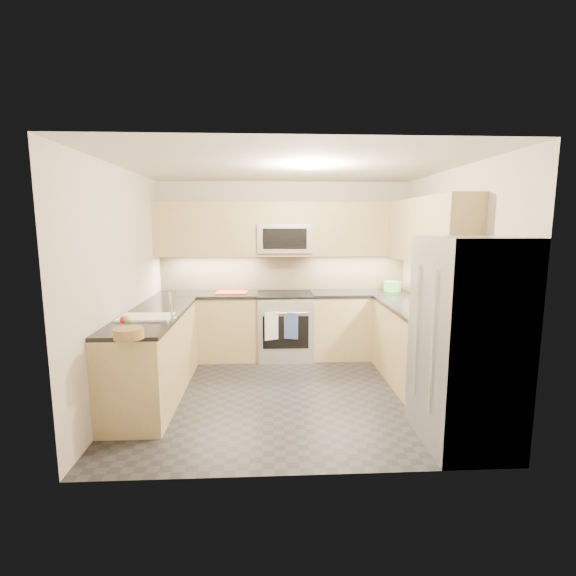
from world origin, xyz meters
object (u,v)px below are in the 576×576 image
object	(u,v)px
gas_range	(285,326)
microwave	(284,238)
refrigerator	(466,342)
cutting_board	(232,292)
fruit_basket	(129,333)
utensil_bowl	(392,286)

from	to	relation	value
gas_range	microwave	size ratio (longest dim) A/B	1.20
refrigerator	cutting_board	world-z (taller)	refrigerator
microwave	fruit_basket	world-z (taller)	microwave
cutting_board	fruit_basket	distance (m)	2.43
gas_range	utensil_bowl	world-z (taller)	utensil_bowl
gas_range	refrigerator	xyz separation A→B (m)	(1.45, -2.43, 0.45)
microwave	utensil_bowl	bearing A→B (deg)	-1.95
gas_range	refrigerator	size ratio (longest dim) A/B	0.51
microwave	refrigerator	xyz separation A→B (m)	(1.45, -2.55, -0.80)
fruit_basket	microwave	bearing A→B (deg)	59.65
refrigerator	utensil_bowl	distance (m)	2.50
microwave	refrigerator	distance (m)	3.04
cutting_board	fruit_basket	xyz separation A→B (m)	(-0.68, -2.34, 0.04)
refrigerator	fruit_basket	xyz separation A→B (m)	(-2.87, 0.12, 0.09)
utensil_bowl	cutting_board	bearing A→B (deg)	-179.00
refrigerator	utensil_bowl	bearing A→B (deg)	87.38
refrigerator	cutting_board	bearing A→B (deg)	131.80
refrigerator	utensil_bowl	xyz separation A→B (m)	(0.11, 2.50, 0.11)
utensil_bowl	cutting_board	world-z (taller)	utensil_bowl
gas_range	utensil_bowl	size ratio (longest dim) A/B	3.69
gas_range	fruit_basket	world-z (taller)	fruit_basket
cutting_board	refrigerator	bearing A→B (deg)	-48.20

